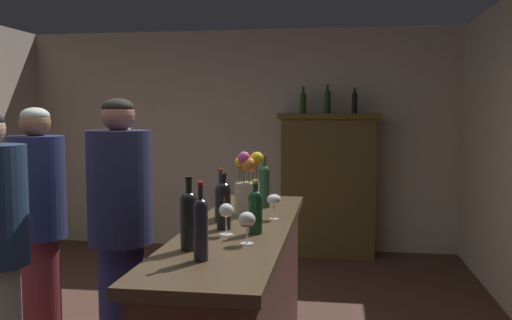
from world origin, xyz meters
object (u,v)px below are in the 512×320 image
object	(u,v)px
wine_glass_mid	(226,212)
cheese_plate	(246,205)
wine_bottle_pinot	(221,200)
wine_bottle_rose	(224,203)
display_bottle_midleft	(327,100)
wine_bottle_chardonnay	(255,209)
wine_glass_rear	(274,200)
patron_by_cabinet	(39,225)
patron_near_entrance	(121,231)
wine_glass_front	(247,221)
display_bottle_left	(303,101)
flower_arrangement	(247,185)
wine_bottle_merlot	(201,226)
wine_bottle_syrah	(265,184)
wine_bottle_malbec	(189,217)
display_cabinet	(328,182)
display_bottle_center	(355,101)
bar_counter	(240,316)
patron_in_grey	(121,217)

from	to	relation	value
wine_glass_mid	cheese_plate	size ratio (longest dim) A/B	1.12
wine_bottle_pinot	wine_bottle_rose	size ratio (longest dim) A/B	1.00
cheese_plate	display_bottle_midleft	size ratio (longest dim) A/B	0.44
wine_bottle_chardonnay	wine_glass_rear	bearing A→B (deg)	82.58
wine_glass_rear	patron_by_cabinet	xyz separation A→B (m)	(-1.53, 0.11, -0.21)
patron_near_entrance	wine_bottle_chardonnay	bearing A→B (deg)	-24.90
wine_glass_front	display_bottle_left	size ratio (longest dim) A/B	0.49
flower_arrangement	wine_bottle_rose	bearing A→B (deg)	-96.54
wine_bottle_merlot	wine_glass_front	bearing A→B (deg)	65.52
display_bottle_left	wine_bottle_syrah	bearing A→B (deg)	-91.51
wine_bottle_syrah	wine_glass_front	size ratio (longest dim) A/B	2.23
wine_bottle_chardonnay	patron_by_cabinet	bearing A→B (deg)	161.63
wine_bottle_malbec	patron_near_entrance	size ratio (longest dim) A/B	0.19
wine_bottle_merlot	patron_near_entrance	xyz separation A→B (m)	(-0.70, 0.83, -0.22)
wine_bottle_malbec	cheese_plate	xyz separation A→B (m)	(0.06, 1.18, -0.14)
patron_by_cabinet	wine_glass_front	bearing A→B (deg)	-5.29
wine_glass_mid	patron_by_cabinet	distance (m)	1.46
display_bottle_left	display_bottle_midleft	size ratio (longest dim) A/B	0.96
cheese_plate	patron_near_entrance	bearing A→B (deg)	-141.98
wine_bottle_malbec	cheese_plate	bearing A→B (deg)	87.06
display_cabinet	display_bottle_left	distance (m)	0.96
display_cabinet	wine_bottle_malbec	xyz separation A→B (m)	(-0.55, -3.88, 0.32)
wine_bottle_pinot	wine_bottle_rose	bearing A→B (deg)	-73.47
wine_bottle_chardonnay	wine_glass_mid	distance (m)	0.15
wine_bottle_pinot	wine_glass_mid	bearing A→B (deg)	-73.35
wine_glass_mid	display_bottle_center	distance (m)	3.69
patron_by_cabinet	display_bottle_midleft	bearing A→B (deg)	80.39
wine_bottle_pinot	patron_near_entrance	bearing A→B (deg)	179.45
wine_bottle_malbec	display_bottle_left	world-z (taller)	display_bottle_left
display_bottle_left	patron_near_entrance	xyz separation A→B (m)	(-0.86, -3.22, -0.82)
wine_bottle_rose	wine_glass_rear	bearing A→B (deg)	52.70
display_bottle_center	bar_counter	bearing A→B (deg)	-101.80
flower_arrangement	cheese_plate	bearing A→B (deg)	100.84
flower_arrangement	patron_in_grey	world-z (taller)	patron_in_grey
wine_bottle_merlot	wine_glass_rear	size ratio (longest dim) A/B	2.26
wine_bottle_pinot	display_bottle_midleft	size ratio (longest dim) A/B	0.93
bar_counter	wine_bottle_pinot	distance (m)	0.65
wine_glass_front	patron_near_entrance	world-z (taller)	patron_near_entrance
cheese_plate	patron_near_entrance	distance (m)	0.84
wine_bottle_chardonnay	wine_glass_front	world-z (taller)	wine_bottle_chardonnay
cheese_plate	display_bottle_midleft	distance (m)	2.84
bar_counter	patron_near_entrance	bearing A→B (deg)	170.36
wine_glass_front	flower_arrangement	xyz separation A→B (m)	(-0.12, 0.76, 0.07)
display_bottle_midleft	patron_by_cabinet	bearing A→B (deg)	-120.36
wine_glass_rear	display_bottle_center	world-z (taller)	display_bottle_center
wine_bottle_rose	display_bottle_midleft	distance (m)	3.52
patron_in_grey	patron_by_cabinet	bearing A→B (deg)	-75.36
wine_bottle_pinot	wine_bottle_malbec	xyz separation A→B (m)	(-0.00, -0.66, 0.02)
wine_bottle_syrah	wine_bottle_chardonnay	bearing A→B (deg)	-85.77
patron_by_cabinet	flower_arrangement	bearing A→B (deg)	22.27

